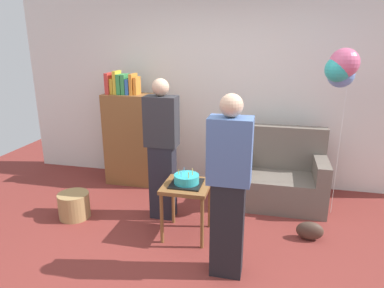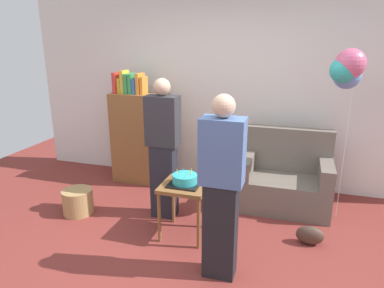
{
  "view_description": "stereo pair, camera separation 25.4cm",
  "coord_description": "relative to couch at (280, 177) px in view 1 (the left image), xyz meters",
  "views": [
    {
      "loc": [
        0.7,
        -2.83,
        2.05
      ],
      "look_at": [
        -0.12,
        0.65,
        0.95
      ],
      "focal_mm": 32.6,
      "sensor_mm": 36.0,
      "label": 1
    },
    {
      "loc": [
        0.94,
        -2.76,
        2.05
      ],
      "look_at": [
        -0.12,
        0.65,
        0.95
      ],
      "focal_mm": 32.6,
      "sensor_mm": 36.0,
      "label": 2
    }
  ],
  "objects": [
    {
      "name": "person_holding_cake",
      "position": [
        -0.47,
        -1.56,
        0.49
      ],
      "size": [
        0.36,
        0.22,
        1.63
      ],
      "rotation": [
        0.0,
        0.0,
        2.97
      ],
      "color": "black",
      "rests_on": "ground_plane"
    },
    {
      "name": "person_blowing_candles",
      "position": [
        -1.34,
        -0.69,
        0.49
      ],
      "size": [
        0.36,
        0.22,
        1.63
      ],
      "rotation": [
        0.0,
        0.0,
        -0.17
      ],
      "color": "#23232D",
      "rests_on": "ground_plane"
    },
    {
      "name": "wicker_basket",
      "position": [
        -2.35,
        -0.96,
        -0.19
      ],
      "size": [
        0.36,
        0.36,
        0.3
      ],
      "primitive_type": "cylinder",
      "color": "#A88451",
      "rests_on": "ground_plane"
    },
    {
      "name": "wall_back",
      "position": [
        -0.85,
        0.62,
        1.01
      ],
      "size": [
        6.0,
        0.1,
        2.7
      ],
      "primitive_type": "cube",
      "color": "silver",
      "rests_on": "ground_plane"
    },
    {
      "name": "bookshelf",
      "position": [
        -2.05,
        0.2,
        0.35
      ],
      "size": [
        0.8,
        0.36,
        1.61
      ],
      "color": "brown",
      "rests_on": "ground_plane"
    },
    {
      "name": "couch",
      "position": [
        0.0,
        0.0,
        0.0
      ],
      "size": [
        1.1,
        0.7,
        0.96
      ],
      "color": "#6B6056",
      "rests_on": "ground_plane"
    },
    {
      "name": "handbag",
      "position": [
        0.32,
        -0.83,
        -0.24
      ],
      "size": [
        0.28,
        0.14,
        0.2
      ],
      "primitive_type": "ellipsoid",
      "color": "#473328",
      "rests_on": "ground_plane"
    },
    {
      "name": "side_table",
      "position": [
        -0.97,
        -1.03,
        0.16
      ],
      "size": [
        0.48,
        0.48,
        0.59
      ],
      "color": "brown",
      "rests_on": "ground_plane"
    },
    {
      "name": "ground_plane",
      "position": [
        -0.85,
        -1.43,
        -0.34
      ],
      "size": [
        8.0,
        8.0,
        0.0
      ],
      "primitive_type": "plane",
      "color": "maroon"
    },
    {
      "name": "balloon_bunch",
      "position": [
        0.54,
        -0.16,
        1.38
      ],
      "size": [
        0.36,
        0.4,
        1.94
      ],
      "color": "silver",
      "rests_on": "ground_plane"
    },
    {
      "name": "birthday_cake",
      "position": [
        -0.97,
        -1.03,
        0.3
      ],
      "size": [
        0.32,
        0.32,
        0.17
      ],
      "color": "black",
      "rests_on": "side_table"
    }
  ]
}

